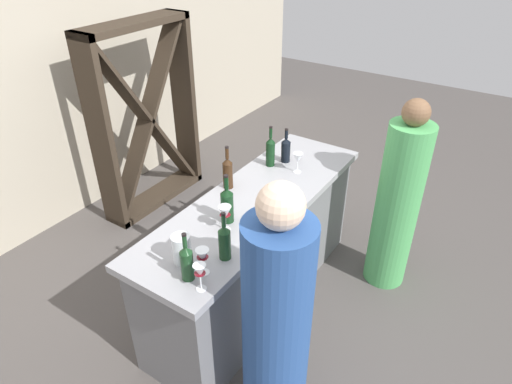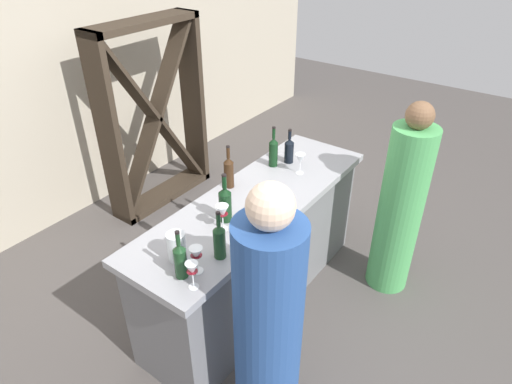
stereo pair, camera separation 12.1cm
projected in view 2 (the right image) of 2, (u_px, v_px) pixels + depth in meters
The scene contains 17 objects.
ground_plane at pixel (256, 294), 3.53m from camera, with size 12.00×12.00×0.00m, color #4C4744.
back_wall at pixel (53, 71), 3.88m from camera, with size 8.00×0.10×2.80m, color #B2A893.
bar_counter at pixel (256, 249), 3.28m from camera, with size 2.07×0.65×0.92m.
wine_rack at pixel (154, 117), 4.28m from camera, with size 1.14×0.28×1.80m.
wine_bottle_leftmost_olive_green at pixel (180, 260), 2.33m from camera, with size 0.07×0.07×0.30m.
wine_bottle_second_left_olive_green at pixel (219, 240), 2.47m from camera, with size 0.07×0.07×0.31m.
wine_bottle_center_dark_green at pixel (225, 203), 2.76m from camera, with size 0.08×0.08×0.33m.
wine_bottle_second_right_amber_brown at pixel (229, 171), 3.11m from camera, with size 0.07×0.07×0.32m.
wine_bottle_rightmost_dark_green at pixel (273, 151), 3.37m from camera, with size 0.07×0.07×0.32m.
wine_bottle_far_right_near_black at pixel (289, 150), 3.43m from camera, with size 0.07×0.07×0.28m.
wine_glass_near_left at pixel (192, 270), 2.26m from camera, with size 0.07×0.07×0.16m.
wine_glass_near_center at pixel (196, 255), 2.36m from camera, with size 0.08×0.08×0.16m.
wine_glass_near_right at pixel (300, 159), 3.27m from camera, with size 0.07×0.07×0.16m.
wine_glass_far_left at pixel (222, 213), 2.69m from camera, with size 0.08×0.08×0.17m.
water_pitcher at pixel (177, 247), 2.46m from camera, with size 0.11×0.11×0.17m.
person_left_guest at pixel (268, 323), 2.34m from camera, with size 0.43×0.43×1.60m.
person_center_guest at pixel (400, 208), 3.29m from camera, with size 0.39×0.39×1.55m.
Camera 2 is at (-2.06, -1.50, 2.58)m, focal length 31.14 mm.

